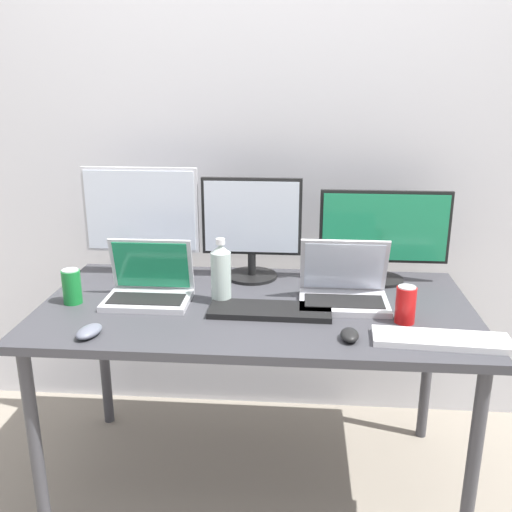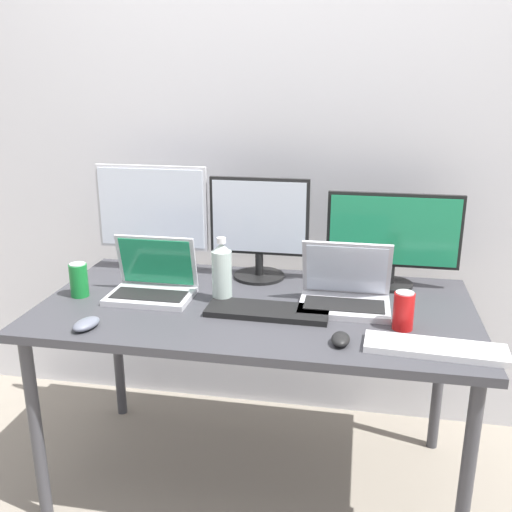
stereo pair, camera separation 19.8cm
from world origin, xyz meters
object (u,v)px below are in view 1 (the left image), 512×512
at_px(keyboard_main, 270,310).
at_px(soda_can_near_keyboard, 72,286).
at_px(keyboard_aux, 441,340).
at_px(monitor_center, 252,226).
at_px(mouse_by_laptop, 350,335).
at_px(work_desk, 256,320).
at_px(monitor_left, 141,219).
at_px(water_bottle, 221,274).
at_px(laptop_secondary, 344,288).
at_px(mouse_by_keyboard, 89,331).
at_px(soda_can_by_laptop, 406,305).
at_px(laptop_silver, 149,286).
at_px(monitor_right, 384,233).

distance_m(keyboard_main, soda_can_near_keyboard, 0.71).
bearing_deg(keyboard_aux, keyboard_main, 164.50).
distance_m(monitor_center, soda_can_near_keyboard, 0.71).
height_order(monitor_center, mouse_by_laptop, monitor_center).
xyz_separation_m(work_desk, soda_can_near_keyboard, (-0.65, -0.04, 0.13)).
xyz_separation_m(monitor_left, monitor_center, (0.44, 0.00, -0.02)).
xyz_separation_m(monitor_center, mouse_by_laptop, (0.35, -0.55, -0.20)).
bearing_deg(mouse_by_laptop, water_bottle, 149.42).
relative_size(laptop_secondary, keyboard_aux, 0.76).
bearing_deg(mouse_by_keyboard, monitor_left, 102.78).
bearing_deg(mouse_by_keyboard, soda_can_near_keyboard, 135.14).
bearing_deg(mouse_by_laptop, soda_can_by_laptop, 38.82).
bearing_deg(monitor_center, keyboard_main, -75.29).
relative_size(keyboard_aux, soda_can_by_laptop, 3.26).
distance_m(work_desk, mouse_by_laptop, 0.42).
xyz_separation_m(laptop_silver, mouse_by_laptop, (0.70, -0.27, -0.04)).
relative_size(laptop_silver, mouse_by_laptop, 3.34).
relative_size(mouse_by_keyboard, mouse_by_laptop, 1.18).
height_order(laptop_secondary, keyboard_main, laptop_secondary).
bearing_deg(soda_can_by_laptop, laptop_secondary, 139.98).
bearing_deg(keyboard_main, mouse_by_keyboard, -156.82).
bearing_deg(soda_can_by_laptop, monitor_left, 157.90).
height_order(monitor_center, laptop_silver, monitor_center).
bearing_deg(laptop_secondary, soda_can_near_keyboard, -175.14).
distance_m(work_desk, laptop_secondary, 0.33).
bearing_deg(soda_can_by_laptop, keyboard_aux, -59.34).
height_order(work_desk, laptop_secondary, laptop_secondary).
height_order(monitor_left, soda_can_by_laptop, monitor_left).
bearing_deg(soda_can_near_keyboard, monitor_right, 15.84).
height_order(laptop_silver, mouse_by_laptop, laptop_silver).
height_order(monitor_left, keyboard_aux, monitor_left).
xyz_separation_m(work_desk, mouse_by_laptop, (0.31, -0.26, 0.08)).
bearing_deg(laptop_secondary, work_desk, -172.35).
bearing_deg(mouse_by_laptop, keyboard_aux, 1.49).
bearing_deg(work_desk, mouse_by_laptop, -40.44).
bearing_deg(work_desk, monitor_center, 98.03).
xyz_separation_m(keyboard_aux, water_bottle, (-0.71, 0.27, 0.10)).
relative_size(monitor_center, soda_can_by_laptop, 3.21).
distance_m(mouse_by_keyboard, water_bottle, 0.49).
bearing_deg(work_desk, keyboard_main, -54.86).
distance_m(water_bottle, soda_can_by_laptop, 0.64).
xyz_separation_m(keyboard_main, keyboard_aux, (0.53, -0.19, 0.00)).
bearing_deg(monitor_right, monitor_left, 179.98).
relative_size(mouse_by_keyboard, water_bottle, 0.45).
xyz_separation_m(monitor_left, laptop_secondary, (0.79, -0.24, -0.18)).
bearing_deg(laptop_secondary, water_bottle, -175.27).
height_order(laptop_secondary, keyboard_aux, laptop_secondary).
xyz_separation_m(keyboard_aux, soda_can_by_laptop, (-0.09, 0.15, 0.05)).
xyz_separation_m(monitor_center, mouse_by_keyboard, (-0.46, -0.59, -0.20)).
distance_m(keyboard_aux, soda_can_near_keyboard, 1.26).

